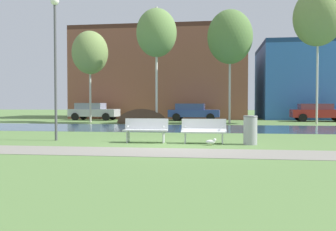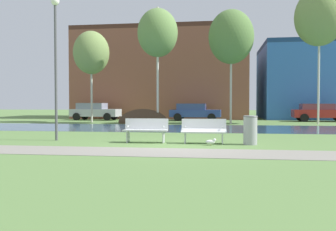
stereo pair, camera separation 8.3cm
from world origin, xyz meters
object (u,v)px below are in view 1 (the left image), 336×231
bench_left (146,130)px  parked_van_nearest_silver (93,111)px  bench_right (204,130)px  parked_hatch_third_red (318,112)px  seagull (211,142)px  streetlamp (55,45)px  trash_bin (250,130)px  parked_sedan_second_blue (193,112)px

bench_left → parked_van_nearest_silver: (-8.03, 17.32, 0.30)m
bench_right → parked_hatch_third_red: bearing=64.1°
bench_right → seagull: (0.27, -0.64, -0.34)m
bench_left → streetlamp: size_ratio=0.29×
streetlamp → parked_van_nearest_silver: size_ratio=1.31×
trash_bin → streetlamp: streetlamp is taller
parked_van_nearest_silver → parked_hatch_third_red: 18.57m
seagull → parked_sedan_second_blue: size_ratio=0.09×
bench_right → parked_van_nearest_silver: 20.08m
trash_bin → streetlamp: size_ratio=0.18×
streetlamp → parked_hatch_third_red: streetlamp is taller
trash_bin → seagull: (-1.34, -0.46, -0.39)m
bench_right → parked_sedan_second_blue: (-1.53, 17.32, 0.28)m
streetlamp → bench_left: bearing=-4.5°
bench_right → trash_bin: size_ratio=1.61×
trash_bin → parked_hatch_third_red: 18.81m
trash_bin → seagull: trash_bin is taller
trash_bin → seagull: 1.47m
parked_hatch_third_red → parked_van_nearest_silver: bearing=-179.9°
bench_right → parked_van_nearest_silver: size_ratio=0.39×
seagull → streetlamp: 6.98m
seagull → streetlamp: bearing=171.1°
trash_bin → parked_sedan_second_blue: 17.78m
streetlamp → bench_right: bearing=-2.9°
parked_van_nearest_silver → parked_hatch_third_red: (18.57, 0.02, -0.02)m
parked_hatch_third_red → seagull: bearing=-114.4°
bench_left → seagull: bearing=-15.1°
bench_left → bench_right: same height
trash_bin → seagull: bearing=-161.1°
bench_left → bench_right: bearing=0.0°
parked_sedan_second_blue → bench_right: bearing=-85.0°
seagull → parked_hatch_third_red: bearing=65.6°
bench_right → parked_hatch_third_red: (8.43, 17.35, 0.29)m
streetlamp → parked_van_nearest_silver: (-4.46, 17.04, -2.87)m
seagull → bench_left: bearing=164.9°
parked_van_nearest_silver → parked_hatch_third_red: bearing=0.1°
bench_left → parked_sedan_second_blue: (0.58, 17.32, 0.28)m
bench_right → parked_sedan_second_blue: parked_sedan_second_blue is taller
bench_right → streetlamp: bearing=177.1°
bench_left → trash_bin: (3.71, -0.18, 0.05)m
parked_sedan_second_blue → parked_hatch_third_red: 9.96m
bench_right → seagull: bench_right is taller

